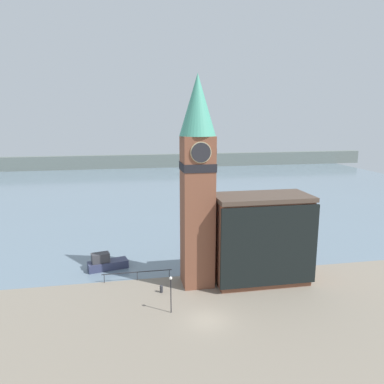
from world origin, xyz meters
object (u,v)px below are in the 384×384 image
Objects in this scene: lamp_post at (171,287)px; boat_near at (106,263)px; mooring_bollard_near at (161,288)px; clock_tower at (197,177)px; pier_building at (261,239)px.

boat_near is at bearing 118.75° from lamp_post.
mooring_bollard_near is at bearing 96.26° from lamp_post.
clock_tower is at bearing -43.57° from boat_near.
mooring_bollard_near is 0.23× the size of lamp_post.
mooring_bollard_near is 5.07m from lamp_post.
clock_tower is at bearing 174.78° from pier_building.
pier_building reaches higher than mooring_bollard_near.
boat_near is at bearing 128.71° from mooring_bollard_near.
boat_near is (-10.71, 6.31, -11.88)m from clock_tower.
clock_tower reaches higher than pier_building.
boat_near reaches higher than mooring_bollard_near.
lamp_post is (6.80, -12.40, 1.90)m from boat_near.
lamp_post is at bearing -122.65° from clock_tower.
lamp_post is (-11.42, -5.40, -2.56)m from pier_building.
boat_near is 10.09m from mooring_bollard_near.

